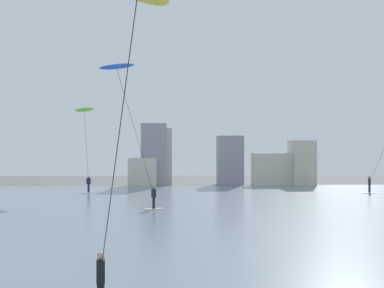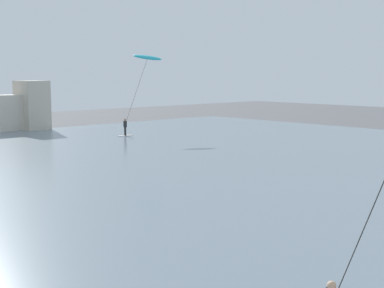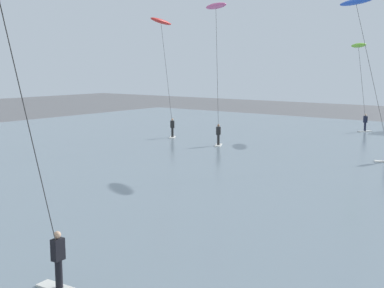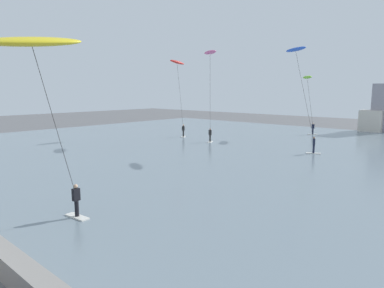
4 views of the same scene
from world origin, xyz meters
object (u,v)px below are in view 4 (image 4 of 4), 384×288
at_px(kitesurfer_red, 178,71).
at_px(kitesurfer_pink, 210,61).
at_px(kitesurfer_yellow, 35,55).
at_px(kitesurfer_lime, 308,83).
at_px(kitesurfer_blue, 298,61).

xyz_separation_m(kitesurfer_red, kitesurfer_pink, (5.88, -0.42, 0.90)).
bearing_deg(kitesurfer_yellow, kitesurfer_lime, 98.78).
height_order(kitesurfer_lime, kitesurfer_yellow, kitesurfer_yellow).
relative_size(kitesurfer_red, kitesurfer_blue, 0.98).
relative_size(kitesurfer_yellow, kitesurfer_pink, 0.77).
bearing_deg(kitesurfer_pink, kitesurfer_blue, -0.62).
height_order(kitesurfer_blue, kitesurfer_pink, kitesurfer_pink).
height_order(kitesurfer_red, kitesurfer_pink, kitesurfer_pink).
height_order(kitesurfer_lime, kitesurfer_pink, kitesurfer_pink).
distance_m(kitesurfer_blue, kitesurfer_pink, 11.36).
xyz_separation_m(kitesurfer_blue, kitesurfer_pink, (-11.35, 0.12, 0.60)).
xyz_separation_m(kitesurfer_lime, kitesurfer_yellow, (5.96, -38.61, 0.45)).
distance_m(kitesurfer_yellow, kitesurfer_blue, 27.09).
bearing_deg(kitesurfer_red, kitesurfer_pink, -4.08).
relative_size(kitesurfer_yellow, kitesurfer_blue, 0.81).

